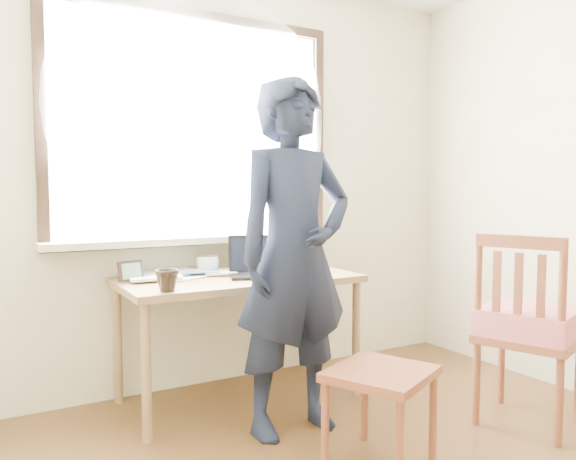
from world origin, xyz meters
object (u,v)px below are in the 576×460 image
laptop (259,266)px  mug_white (208,265)px  desk (239,289)px  side_chair (528,325)px  work_chair (381,384)px  mug_dark (167,281)px  person (294,256)px

laptop → mug_white: (-0.22, 0.23, -0.00)m
desk → laptop: bearing=-16.7°
side_chair → mug_white: bearing=134.9°
work_chair → mug_dark: bearing=132.7°
side_chair → person: size_ratio=0.56×
desk → laptop: 0.18m
mug_white → person: bearing=-76.0°
desk → person: person is taller
mug_white → side_chair: size_ratio=0.13×
work_chair → side_chair: size_ratio=0.55×
mug_white → work_chair: 1.34m
work_chair → side_chair: bearing=-2.3°
desk → person: 0.58m
work_chair → person: bearing=105.0°
mug_dark → side_chair: side_chair is taller
mug_dark → work_chair: size_ratio=0.21×
work_chair → side_chair: (0.95, -0.04, 0.16)m
laptop → side_chair: 1.50m
desk → laptop: size_ratio=3.29×
mug_white → work_chair: mug_white is taller
person → side_chair: bearing=-28.9°
desk → mug_dark: (-0.51, -0.26, 0.13)m
person → desk: bearing=95.5°
mug_dark → work_chair: 1.14m
desk → person: (0.07, -0.52, 0.24)m
mug_dark → side_chair: bearing=-26.0°
mug_white → side_chair: (1.27, -1.27, -0.25)m
desk → laptop: laptop is taller
mug_white → person: (0.18, -0.72, 0.12)m
mug_white → mug_dark: bearing=-130.9°
desk → laptop: (0.11, -0.03, 0.13)m
laptop → side_chair: size_ratio=0.41×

